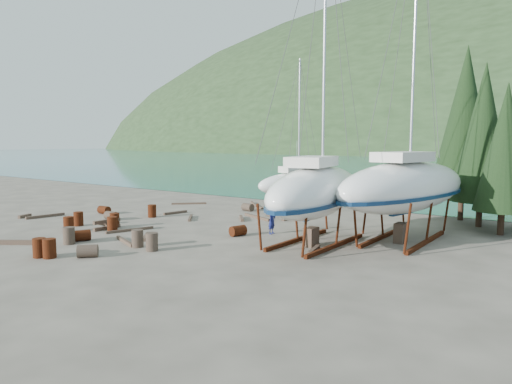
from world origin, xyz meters
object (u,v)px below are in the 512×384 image
Objects in this scene: small_sailboat_shore at (296,183)px; large_sailboat_far at (406,186)px; worker at (272,220)px; large_sailboat_near at (317,190)px.

large_sailboat_far is at bearing -14.82° from small_sailboat_shore.
worker is (4.53, -9.98, -1.16)m from small_sailboat_shore.
large_sailboat_far is 11.41× the size of worker.
large_sailboat_near reaches higher than worker.
large_sailboat_far reaches higher than worker.
small_sailboat_shore is 7.51× the size of worker.
large_sailboat_near is 13.46m from small_sailboat_shore.
large_sailboat_far is at bearing -75.84° from worker.
large_sailboat_far is (3.34, 3.47, 0.15)m from large_sailboat_near.
small_sailboat_shore is 11.02m from worker.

